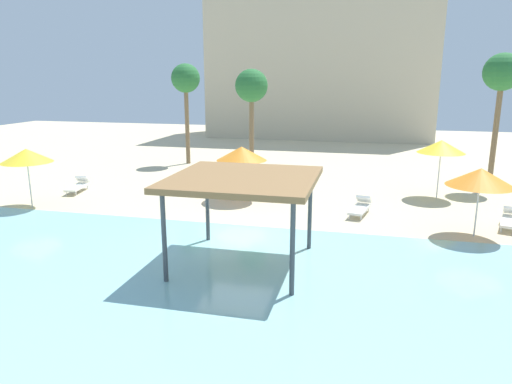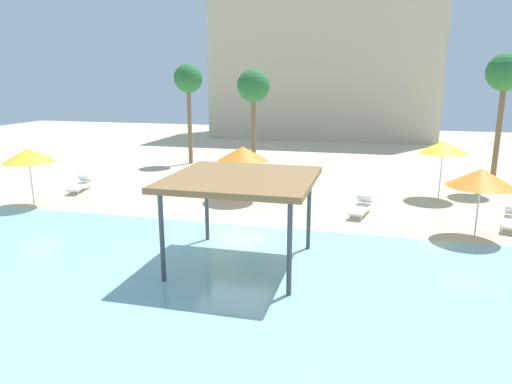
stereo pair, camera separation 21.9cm
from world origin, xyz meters
name	(u,v)px [view 2 (the right image)]	position (x,y,z in m)	size (l,w,h in m)	color
ground_plane	(235,239)	(0.00, 0.00, 0.00)	(80.00, 80.00, 0.00)	beige
lagoon_water	(177,303)	(0.00, -5.25, 0.02)	(44.00, 13.50, 0.04)	#8CC6CC
shade_pavilion	(242,182)	(0.91, -2.26, 2.67)	(4.34, 4.34, 2.84)	#42474C
beach_umbrella_orange_0	(481,178)	(8.52, 2.33, 2.24)	(2.38, 2.38, 2.57)	silver
beach_umbrella_orange_2	(243,153)	(-1.28, 5.53, 2.25)	(2.39, 2.39, 2.58)	silver
beach_umbrella_yellow_3	(28,155)	(-10.26, 2.03, 2.35)	(2.23, 2.23, 2.66)	silver
beach_umbrella_yellow_4	(443,147)	(7.92, 8.12, 2.52)	(2.23, 2.23, 2.83)	silver
lounge_chair_1	(361,207)	(4.34, 4.30, 0.33)	(0.98, 1.98, 0.74)	white
lounge_chair_2	(512,220)	(10.11, 3.87, 0.33)	(1.13, 1.99, 0.74)	white
lounge_chair_4	(80,185)	(-9.93, 5.13, 0.33)	(0.94, 1.97, 0.74)	white
palm_tree_0	(253,88)	(-2.25, 11.32, 5.14)	(1.90, 1.90, 6.24)	brown
palm_tree_1	(505,76)	(10.92, 11.05, 5.82)	(1.90, 1.90, 6.97)	brown
palm_tree_2	(188,81)	(-7.46, 14.17, 5.53)	(1.90, 1.90, 6.65)	brown
hotel_block_0	(325,57)	(-0.44, 32.24, 7.74)	(21.24, 8.81, 15.48)	beige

